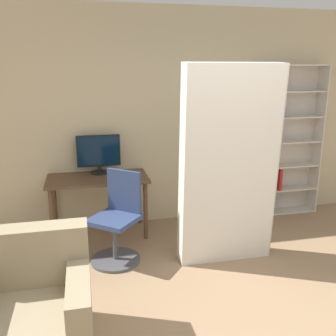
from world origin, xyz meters
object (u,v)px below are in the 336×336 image
object	(u,v)px
office_chair	(117,225)
mattress_near	(229,167)
bookshelf	(280,143)
monitor	(99,153)
armchair	(30,311)

from	to	relation	value
office_chair	mattress_near	world-z (taller)	mattress_near
office_chair	bookshelf	size ratio (longest dim) A/B	0.47
monitor	mattress_near	world-z (taller)	mattress_near
mattress_near	bookshelf	bearing A→B (deg)	43.70
bookshelf	armchair	size ratio (longest dim) A/B	2.37
monitor	bookshelf	size ratio (longest dim) A/B	0.26
office_chair	bookshelf	world-z (taller)	bookshelf
office_chair	armchair	distance (m)	1.40
monitor	bookshelf	xyz separation A→B (m)	(2.42, 0.03, 0.01)
bookshelf	office_chair	bearing A→B (deg)	-159.15
office_chair	armchair	size ratio (longest dim) A/B	1.11
office_chair	armchair	xyz separation A→B (m)	(-0.73, -1.20, -0.07)
bookshelf	mattress_near	world-z (taller)	mattress_near
monitor	mattress_near	xyz separation A→B (m)	(1.24, -1.10, 0.04)
mattress_near	monitor	bearing A→B (deg)	138.39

